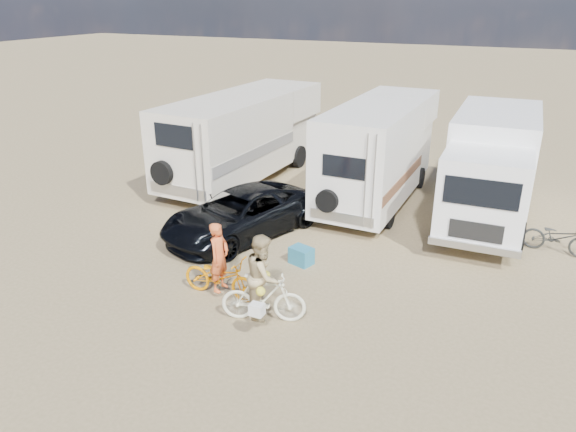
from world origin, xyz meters
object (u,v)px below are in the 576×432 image
at_px(rv_left, 243,138).
at_px(rv_main, 379,154).
at_px(bike_parked, 558,237).
at_px(dark_suv, 241,214).
at_px(cooler, 301,256).
at_px(rider_man, 220,264).
at_px(bike_man, 220,277).
at_px(crate, 341,214).
at_px(rider_woman, 263,283).
at_px(bike_woman, 263,298).
at_px(box_truck, 490,171).

bearing_deg(rv_left, rv_main, 0.56).
height_order(rv_main, bike_parked, rv_main).
height_order(dark_suv, bike_parked, dark_suv).
relative_size(rv_left, dark_suv, 1.62).
relative_size(bike_parked, cooler, 3.08).
xyz_separation_m(bike_parked, cooler, (-6.05, -3.50, -0.24)).
height_order(rv_left, rider_man, rv_left).
distance_m(bike_man, cooler, 2.53).
relative_size(rv_left, crate, 18.94).
distance_m(rider_woman, bike_parked, 8.51).
height_order(rv_main, bike_woman, rv_main).
height_order(bike_man, crate, bike_man).
height_order(dark_suv, rider_man, rider_man).
bearing_deg(box_truck, bike_woman, -116.43).
bearing_deg(dark_suv, bike_woman, -35.55).
bearing_deg(bike_woman, dark_suv, 16.75).
bearing_deg(rv_left, rider_man, -61.82).
xyz_separation_m(rider_man, crate, (0.97, 5.60, -0.67)).
distance_m(rv_left, dark_suv, 5.28).
relative_size(rider_man, cooler, 2.89).
xyz_separation_m(dark_suv, rider_woman, (2.64, -3.71, 0.24)).
bearing_deg(bike_parked, box_truck, 58.02).
distance_m(bike_woman, rider_man, 1.49).
bearing_deg(box_truck, bike_man, -125.84).
xyz_separation_m(bike_parked, crate, (-6.14, -0.18, -0.30)).
xyz_separation_m(rv_main, crate, (-0.56, -2.00, -1.50)).
xyz_separation_m(rv_main, rv_left, (-5.25, 0.20, -0.07)).
bearing_deg(rider_man, bike_woman, -110.11).
xyz_separation_m(bike_man, crate, (0.97, 5.60, -0.33)).
bearing_deg(rider_man, rv_main, -11.75).
bearing_deg(dark_suv, cooler, -2.86).
distance_m(box_truck, dark_suv, 7.62).
bearing_deg(dark_suv, box_truck, 52.17).
bearing_deg(bike_man, dark_suv, 21.11).
height_order(dark_suv, bike_woman, dark_suv).
xyz_separation_m(rv_main, box_truck, (3.53, -0.25, -0.04)).
bearing_deg(bike_woman, bike_man, 51.51).
xyz_separation_m(dark_suv, bike_woman, (2.64, -3.71, -0.12)).
distance_m(bike_man, bike_parked, 9.16).
bearing_deg(rider_woman, cooler, -12.16).
distance_m(dark_suv, bike_woman, 4.55).
distance_m(rv_left, box_truck, 8.79).
xyz_separation_m(box_truck, rider_man, (-5.06, -7.35, -0.79)).
bearing_deg(rv_left, dark_suv, -59.14).
bearing_deg(rider_woman, bike_woman, -0.00).
bearing_deg(rider_man, box_truck, -34.90).
bearing_deg(bike_woman, bike_parked, -61.15).
xyz_separation_m(rv_main, dark_suv, (-2.79, -4.39, -0.99)).
relative_size(dark_suv, rider_woman, 2.64).
bearing_deg(cooler, crate, 108.27).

